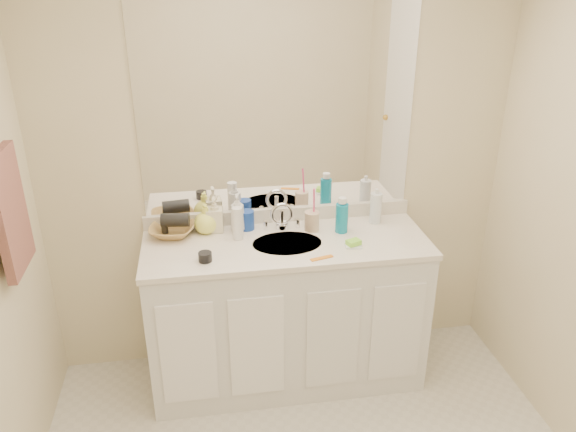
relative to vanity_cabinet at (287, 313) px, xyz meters
The scene contains 23 objects.
wall_back 0.82m from the vanity_cabinet, 90.00° to the left, with size 2.60×0.02×2.40m, color beige.
vanity_cabinet is the anchor object (origin of this frame).
countertop 0.44m from the vanity_cabinet, ahead, with size 1.52×0.57×0.03m, color white.
backsplash 0.56m from the vanity_cabinet, 90.00° to the left, with size 1.52×0.03×0.08m, color silver.
sink_basin 0.44m from the vanity_cabinet, 90.00° to the right, with size 0.37×0.37×0.02m, color #B9AEA2.
faucet 0.53m from the vanity_cabinet, 90.00° to the left, with size 0.02×0.02×0.11m, color silver.
mirror 1.17m from the vanity_cabinet, 90.00° to the left, with size 1.48×0.01×1.20m, color white.
blue_mug 0.57m from the vanity_cabinet, 136.00° to the left, with size 0.08×0.08×0.11m, color #173EA4.
tan_cup 0.55m from the vanity_cabinet, 35.21° to the left, with size 0.08×0.08×0.11m, color #CBAE8F.
toothbrush 0.64m from the vanity_cabinet, 33.59° to the left, with size 0.01×0.01×0.20m, color #FD4288.
mouthwash_bottle 0.63m from the vanity_cabinet, 12.17° to the left, with size 0.07×0.07×0.16m, color #0D82A7.
clear_pump_bottle 0.78m from the vanity_cabinet, 16.35° to the left, with size 0.07×0.07×0.18m, color white.
soap_dish 0.58m from the vanity_cabinet, 19.12° to the right, with size 0.09×0.07×0.01m, color white.
green_soap 0.60m from the vanity_cabinet, 19.12° to the right, with size 0.07×0.05×0.03m, color #8DE939.
orange_comb 0.53m from the vanity_cabinet, 56.29° to the right, with size 0.12×0.03×0.01m, color orange.
dark_jar 0.66m from the vanity_cabinet, 160.93° to the right, with size 0.07×0.07×0.05m, color black.
extra_white_bottle 0.60m from the vanity_cabinet, 163.16° to the left, with size 0.06×0.06×0.18m, color white.
soap_bottle_white 0.64m from the vanity_cabinet, 144.79° to the left, with size 0.08×0.08×0.21m, color silver.
soap_bottle_cream 0.69m from the vanity_cabinet, 152.02° to the left, with size 0.09×0.09×0.20m, color beige.
soap_bottle_yellow 0.70m from the vanity_cabinet, 156.68° to the left, with size 0.13×0.13×0.16m, color #F3F860.
wicker_basket 0.79m from the vanity_cabinet, 164.03° to the left, with size 0.24×0.24×0.06m, color #A47D42.
hair_dryer 0.81m from the vanity_cabinet, 163.51° to the left, with size 0.07×0.07×0.15m, color black.
hand_towel 1.52m from the vanity_cabinet, 168.69° to the right, with size 0.04×0.32×0.55m, color brown.
Camera 1 is at (-0.42, -1.60, 2.23)m, focal length 35.00 mm.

